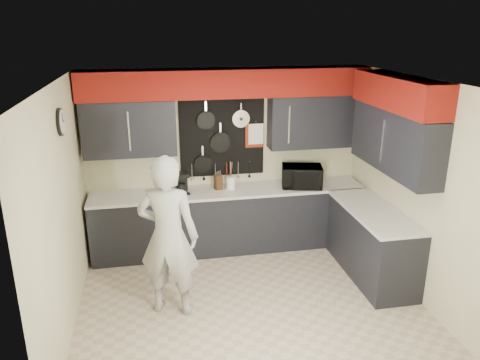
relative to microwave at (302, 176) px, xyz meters
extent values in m
plane|color=#C0AD95|center=(-1.05, -1.36, -1.08)|extent=(4.00, 4.00, 0.00)
cube|color=beige|center=(-1.05, 0.38, 0.22)|extent=(4.00, 0.01, 2.60)
cube|color=black|center=(-2.38, 0.23, 0.75)|extent=(1.24, 0.32, 0.75)
cube|color=black|center=(0.23, 0.23, 0.75)|extent=(1.34, 0.32, 0.75)
cube|color=maroon|center=(-1.05, 0.21, 1.32)|extent=(3.94, 0.36, 0.38)
cube|color=black|center=(-1.10, 0.37, 0.55)|extent=(1.22, 0.03, 1.15)
cylinder|color=black|center=(-1.33, 0.33, 0.80)|extent=(0.26, 0.04, 0.26)
cylinder|color=black|center=(-1.13, 0.33, 0.47)|extent=(0.30, 0.04, 0.30)
cylinder|color=black|center=(-1.39, 0.33, 0.16)|extent=(0.27, 0.04, 0.27)
cylinder|color=silver|center=(-0.83, 0.34, 0.80)|extent=(0.25, 0.02, 0.25)
cube|color=maroon|center=(-0.63, 0.35, 0.54)|extent=(0.26, 0.01, 0.34)
cube|color=white|center=(-0.61, 0.34, 0.57)|extent=(0.22, 0.01, 0.30)
cylinder|color=silver|center=(-1.55, 0.35, 0.05)|extent=(0.01, 0.01, 0.20)
cylinder|color=silver|center=(-1.38, 0.35, 0.05)|extent=(0.01, 0.01, 0.20)
cylinder|color=silver|center=(-1.21, 0.35, 0.05)|extent=(0.01, 0.01, 0.20)
cylinder|color=silver|center=(-1.04, 0.35, 0.05)|extent=(0.01, 0.01, 0.20)
cylinder|color=silver|center=(-0.87, 0.35, 0.05)|extent=(0.01, 0.01, 0.20)
cylinder|color=silver|center=(-0.70, 0.35, 0.05)|extent=(0.01, 0.01, 0.20)
cube|color=beige|center=(0.95, -1.36, 0.22)|extent=(0.01, 3.50, 2.60)
cube|color=black|center=(0.79, -1.06, 0.75)|extent=(0.32, 1.70, 0.75)
cube|color=maroon|center=(0.77, -1.06, 1.32)|extent=(0.36, 1.70, 0.38)
cube|color=beige|center=(-3.04, -1.36, 0.22)|extent=(0.01, 3.50, 2.60)
cylinder|color=black|center=(-3.03, -0.96, 1.10)|extent=(0.04, 0.30, 0.30)
cylinder|color=white|center=(-3.00, -0.96, 1.10)|extent=(0.01, 0.26, 0.26)
cube|color=black|center=(-1.05, 0.09, -0.64)|extent=(3.90, 0.60, 0.88)
cube|color=silver|center=(-1.05, 0.07, -0.18)|extent=(3.90, 0.63, 0.04)
cube|color=black|center=(0.65, -1.01, -0.64)|extent=(0.60, 1.60, 0.88)
cube|color=silver|center=(0.64, -1.01, -0.18)|extent=(0.63, 1.60, 0.04)
cube|color=black|center=(-1.05, -0.17, -1.03)|extent=(3.90, 0.06, 0.10)
imported|color=black|center=(0.00, 0.00, 0.00)|extent=(0.64, 0.50, 0.31)
cube|color=#351E11|center=(-1.20, 0.12, -0.05)|extent=(0.12, 0.12, 0.22)
cylinder|color=white|center=(-1.01, 0.12, -0.07)|extent=(0.14, 0.14, 0.18)
cube|color=black|center=(-1.72, 0.03, -0.14)|extent=(0.22, 0.24, 0.03)
cube|color=black|center=(-1.72, 0.10, 0.00)|extent=(0.17, 0.10, 0.27)
cube|color=black|center=(-1.72, 0.03, 0.12)|extent=(0.22, 0.24, 0.05)
cylinder|color=black|center=(-1.72, 0.01, -0.06)|extent=(0.10, 0.10, 0.13)
imported|color=beige|center=(-1.97, -1.36, -0.14)|extent=(0.79, 0.65, 1.87)
camera|label=1|loc=(-2.08, -6.11, 2.10)|focal=35.00mm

